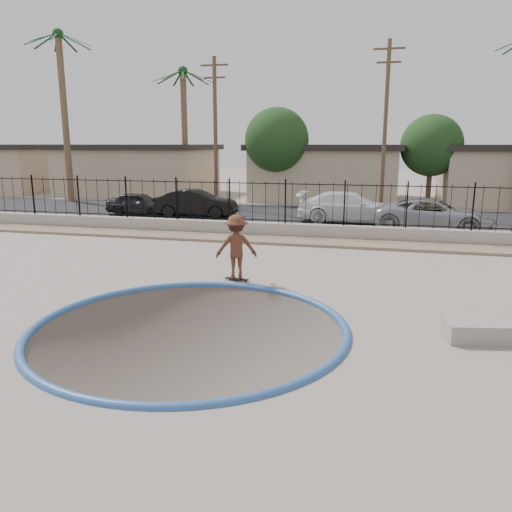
{
  "coord_description": "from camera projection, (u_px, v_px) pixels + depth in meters",
  "views": [
    {
      "loc": [
        3.91,
        -10.71,
        3.97
      ],
      "look_at": [
        0.76,
        2.0,
        1.01
      ],
      "focal_mm": 35.0,
      "sensor_mm": 36.0,
      "label": 1
    }
  ],
  "objects": [
    {
      "name": "fence",
      "position": [
        285.0,
        203.0,
        21.35
      ],
      "size": [
        40.0,
        0.04,
        1.8
      ],
      "color": "black",
      "rests_on": "retaining_wall"
    },
    {
      "name": "car_c",
      "position": [
        350.0,
        207.0,
        25.37
      ],
      "size": [
        5.32,
        2.17,
        1.54
      ],
      "primitive_type": "imported",
      "rotation": [
        0.0,
        0.0,
        1.57
      ],
      "color": "white",
      "rests_on": "street"
    },
    {
      "name": "house_west",
      "position": [
        139.0,
        169.0,
        40.1
      ],
      "size": [
        11.6,
        8.6,
        3.9
      ],
      "color": "tan",
      "rests_on": "ground"
    },
    {
      "name": "car_a",
      "position": [
        140.0,
        204.0,
        28.11
      ],
      "size": [
        3.74,
        1.59,
        1.26
      ],
      "primitive_type": "imported",
      "rotation": [
        0.0,
        0.0,
        1.6
      ],
      "color": "black",
      "rests_on": "street"
    },
    {
      "name": "utility_pole_mid",
      "position": [
        385.0,
        126.0,
        27.89
      ],
      "size": [
        1.7,
        0.24,
        9.5
      ],
      "color": "#473323",
      "rests_on": "ground"
    },
    {
      "name": "car_b",
      "position": [
        196.0,
        203.0,
        27.29
      ],
      "size": [
        4.58,
        1.88,
        1.48
      ],
      "primitive_type": "imported",
      "rotation": [
        0.0,
        0.0,
        1.64
      ],
      "color": "black",
      "rests_on": "street"
    },
    {
      "name": "utility_pole_left",
      "position": [
        215.0,
        131.0,
        30.29
      ],
      "size": [
        1.7,
        0.24,
        9.0
      ],
      "color": "#473323",
      "rests_on": "ground"
    },
    {
      "name": "coping_ring",
      "position": [
        190.0,
        328.0,
        10.98
      ],
      "size": [
        7.04,
        7.04,
        0.2
      ],
      "primitive_type": "torus",
      "color": "#2E5796",
      "rests_on": "ground"
    },
    {
      "name": "ground",
      "position": [
        291.0,
        254.0,
        23.53
      ],
      "size": [
        120.0,
        120.0,
        2.2
      ],
      "primitive_type": "cube",
      "color": "gray",
      "rests_on": "ground"
    },
    {
      "name": "palm_left",
      "position": [
        62.0,
        82.0,
        33.1
      ],
      "size": [
        2.3,
        2.3,
        11.3
      ],
      "color": "brown",
      "rests_on": "ground"
    },
    {
      "name": "retaining_wall",
      "position": [
        285.0,
        230.0,
        21.62
      ],
      "size": [
        42.0,
        0.45,
        0.6
      ],
      "primitive_type": "cube",
      "color": "#9B9488",
      "rests_on": "ground"
    },
    {
      "name": "bowl_pit",
      "position": [
        190.0,
        328.0,
        10.98
      ],
      "size": [
        6.84,
        6.84,
        1.8
      ],
      "primitive_type": null,
      "color": "#493F37",
      "rests_on": "ground"
    },
    {
      "name": "street_tree_left",
      "position": [
        277.0,
        140.0,
        33.49
      ],
      "size": [
        4.32,
        4.32,
        6.36
      ],
      "color": "#473323",
      "rests_on": "ground"
    },
    {
      "name": "skateboard",
      "position": [
        237.0,
        279.0,
        14.78
      ],
      "size": [
        0.75,
        0.28,
        0.06
      ],
      "rotation": [
        0.0,
        0.0,
        -0.14
      ],
      "color": "black",
      "rests_on": "ground"
    },
    {
      "name": "house_west_far",
      "position": [
        2.0,
        167.0,
        43.15
      ],
      "size": [
        10.6,
        8.6,
        3.9
      ],
      "color": "tan",
      "rests_on": "ground"
    },
    {
      "name": "palm_mid",
      "position": [
        184.0,
        105.0,
        35.53
      ],
      "size": [
        2.3,
        2.3,
        9.3
      ],
      "color": "brown",
      "rests_on": "ground"
    },
    {
      "name": "car_d",
      "position": [
        433.0,
        215.0,
        22.96
      ],
      "size": [
        5.48,
        2.92,
        1.46
      ],
      "primitive_type": "imported",
      "rotation": [
        0.0,
        0.0,
        1.47
      ],
      "color": "#94989D",
      "rests_on": "street"
    },
    {
      "name": "rock_strip",
      "position": [
        280.0,
        240.0,
        20.63
      ],
      "size": [
        42.0,
        1.6,
        0.11
      ],
      "primitive_type": "cube",
      "color": "#9E8768",
      "rests_on": "ground"
    },
    {
      "name": "street",
      "position": [
        307.0,
        216.0,
        28.02
      ],
      "size": [
        90.0,
        8.0,
        0.04
      ],
      "primitive_type": "cube",
      "color": "black",
      "rests_on": "ground"
    },
    {
      "name": "concrete_ledge",
      "position": [
        485.0,
        331.0,
        10.26
      ],
      "size": [
        1.71,
        1.0,
        0.4
      ],
      "primitive_type": "cube",
      "rotation": [
        0.0,
        0.0,
        0.2
      ],
      "color": "gray",
      "rests_on": "ground"
    },
    {
      "name": "skater",
      "position": [
        236.0,
        250.0,
        14.58
      ],
      "size": [
        1.35,
        1.02,
        1.86
      ],
      "primitive_type": "imported",
      "rotation": [
        0.0,
        0.0,
        3.45
      ],
      "color": "brown",
      "rests_on": "ground"
    },
    {
      "name": "street_tree_mid",
      "position": [
        432.0,
        146.0,
        32.16
      ],
      "size": [
        3.96,
        3.96,
        5.83
      ],
      "color": "#473323",
      "rests_on": "ground"
    },
    {
      "name": "house_center",
      "position": [
        326.0,
        171.0,
        36.58
      ],
      "size": [
        10.6,
        8.6,
        3.9
      ],
      "color": "tan",
      "rests_on": "ground"
    }
  ]
}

